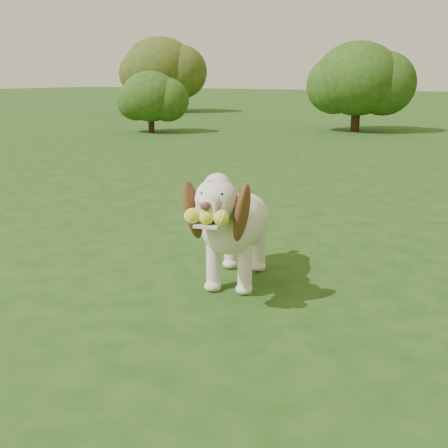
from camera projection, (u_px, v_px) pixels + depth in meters
The scene contains 5 objects.
ground at pixel (213, 246), 3.84m from camera, with size 80.00×80.00×0.00m, color #1C4012.
dog at pixel (234, 221), 3.05m from camera, with size 0.54×1.04×0.68m.
shrub_a at pixel (150, 96), 11.25m from camera, with size 1.18×1.18×1.22m.
shrub_b at pixel (358, 79), 11.35m from camera, with size 1.74×1.74×1.81m.
shrub_g at pixel (160, 68), 17.45m from camera, with size 2.21×2.21×2.29m.
Camera 1 is at (1.96, -3.11, 1.13)m, focal length 45.00 mm.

